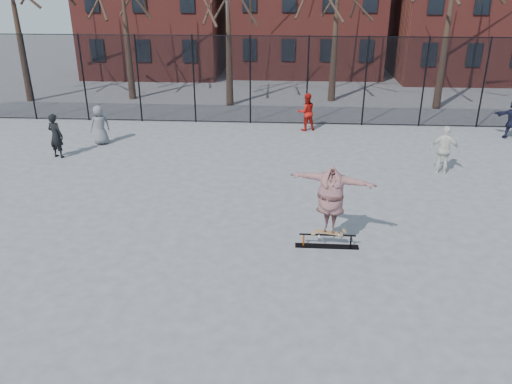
# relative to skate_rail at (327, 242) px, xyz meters

# --- Properties ---
(ground) EXTENTS (100.00, 100.00, 0.00)m
(ground) POSITION_rel_skate_rail_xyz_m (-1.46, -1.43, -0.14)
(ground) COLOR #5E5D62
(skate_rail) EXTENTS (1.62, 0.25, 0.36)m
(skate_rail) POSITION_rel_skate_rail_xyz_m (0.00, 0.00, 0.00)
(skate_rail) COLOR black
(skate_rail) RESTS_ON ground
(skateboard) EXTENTS (0.76, 0.18, 0.09)m
(skateboard) POSITION_rel_skate_rail_xyz_m (0.03, -0.00, 0.26)
(skateboard) COLOR olive
(skateboard) RESTS_ON skate_rail
(skater) EXTENTS (2.21, 1.17, 1.74)m
(skater) POSITION_rel_skate_rail_xyz_m (0.03, -0.00, 1.18)
(skater) COLOR #56388C
(skater) RESTS_ON skateboard
(bystander_grey) EXTENTS (0.94, 0.87, 1.61)m
(bystander_grey) POSITION_rel_skate_rail_xyz_m (-8.72, 7.95, 0.67)
(bystander_grey) COLOR slate
(bystander_grey) RESTS_ON ground
(bystander_black) EXTENTS (0.71, 0.58, 1.69)m
(bystander_black) POSITION_rel_skate_rail_xyz_m (-9.80, 6.25, 0.71)
(bystander_black) COLOR black
(bystander_black) RESTS_ON ground
(bystander_red) EXTENTS (0.97, 0.85, 1.66)m
(bystander_red) POSITION_rel_skate_rail_xyz_m (-0.29, 10.57, 0.69)
(bystander_red) COLOR #AB140F
(bystander_red) RESTS_ON ground
(bystander_white) EXTENTS (1.06, 0.65, 1.69)m
(bystander_white) POSITION_rel_skate_rail_xyz_m (4.34, 5.53, 0.71)
(bystander_white) COLOR silver
(bystander_white) RESTS_ON ground
(fence) EXTENTS (34.03, 0.07, 4.00)m
(fence) POSITION_rel_skate_rail_xyz_m (-1.48, 11.57, 1.92)
(fence) COLOR black
(fence) RESTS_ON ground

